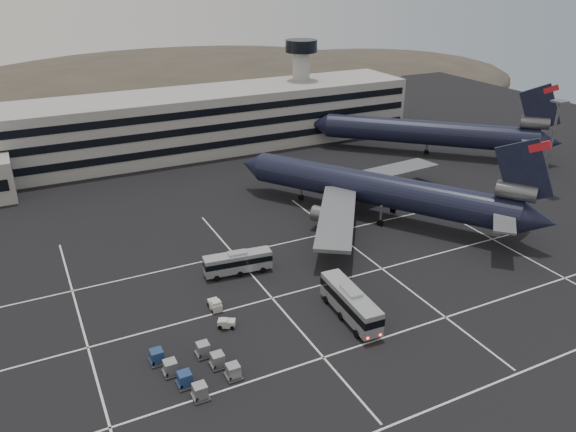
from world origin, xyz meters
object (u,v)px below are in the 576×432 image
object	(u,v)px
uld_cluster	(195,368)
bus_near	(350,302)
tug_a	(215,305)
trijet_main	(381,190)
bus_far	(238,262)

from	to	relation	value
uld_cluster	bus_near	bearing A→B (deg)	4.34
tug_a	uld_cluster	distance (m)	12.59
bus_near	tug_a	bearing A→B (deg)	151.12
trijet_main	bus_near	bearing A→B (deg)	-164.95
bus_far	tug_a	size ratio (longest dim) A/B	4.22
bus_near	uld_cluster	world-z (taller)	bus_near
bus_near	tug_a	size ratio (longest dim) A/B	5.00
bus_far	uld_cluster	bearing A→B (deg)	152.31
bus_near	bus_far	bearing A→B (deg)	120.53
bus_near	uld_cluster	xyz separation A→B (m)	(-21.07, -1.60, -1.47)
bus_near	uld_cluster	size ratio (longest dim) A/B	1.19
trijet_main	bus_far	distance (m)	31.00
bus_far	trijet_main	bearing A→B (deg)	-69.85
bus_near	bus_far	xyz separation A→B (m)	(-8.63, 16.79, -0.37)
bus_far	tug_a	distance (m)	9.77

